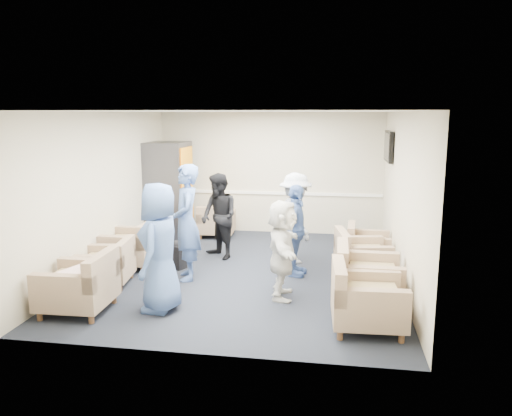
% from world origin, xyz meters
% --- Properties ---
extents(floor, '(6.00, 6.00, 0.00)m').
position_xyz_m(floor, '(0.00, 0.00, 0.00)').
color(floor, black).
rests_on(floor, ground).
extents(ceiling, '(6.00, 6.00, 0.00)m').
position_xyz_m(ceiling, '(0.00, 0.00, 2.70)').
color(ceiling, white).
rests_on(ceiling, back_wall).
extents(back_wall, '(5.00, 0.02, 2.70)m').
position_xyz_m(back_wall, '(0.00, 3.00, 1.35)').
color(back_wall, beige).
rests_on(back_wall, floor).
extents(front_wall, '(5.00, 0.02, 2.70)m').
position_xyz_m(front_wall, '(0.00, -3.00, 1.35)').
color(front_wall, beige).
rests_on(front_wall, floor).
extents(left_wall, '(0.02, 6.00, 2.70)m').
position_xyz_m(left_wall, '(-2.50, 0.00, 1.35)').
color(left_wall, beige).
rests_on(left_wall, floor).
extents(right_wall, '(0.02, 6.00, 2.70)m').
position_xyz_m(right_wall, '(2.50, 0.00, 1.35)').
color(right_wall, beige).
rests_on(right_wall, floor).
extents(chair_rail, '(4.98, 0.04, 0.06)m').
position_xyz_m(chair_rail, '(0.00, 2.98, 0.90)').
color(chair_rail, white).
rests_on(chair_rail, back_wall).
extents(tv, '(0.10, 1.00, 0.58)m').
position_xyz_m(tv, '(2.44, 1.80, 2.05)').
color(tv, black).
rests_on(tv, right_wall).
extents(armchair_left_near, '(0.90, 0.90, 0.70)m').
position_xyz_m(armchair_left_near, '(-1.91, -2.06, 0.35)').
color(armchair_left_near, '#8C715A').
rests_on(armchair_left_near, floor).
extents(armchair_left_mid, '(0.86, 0.86, 0.61)m').
position_xyz_m(armchair_left_mid, '(-2.04, -0.94, 0.31)').
color(armchair_left_mid, '#8C715A').
rests_on(armchair_left_mid, floor).
extents(armchair_left_far, '(0.87, 0.87, 0.69)m').
position_xyz_m(armchair_left_far, '(-2.04, 0.01, 0.34)').
color(armchair_left_far, '#8C715A').
rests_on(armchair_left_far, floor).
extents(armchair_right_near, '(0.93, 0.93, 0.71)m').
position_xyz_m(armchair_right_near, '(1.84, -2.00, 0.35)').
color(armchair_right_near, '#8C715A').
rests_on(armchair_right_near, floor).
extents(armchair_right_midnear, '(0.90, 0.90, 0.72)m').
position_xyz_m(armchair_right_midnear, '(1.90, -1.14, 0.36)').
color(armchair_right_midnear, '#8C715A').
rests_on(armchair_right_midnear, floor).
extents(armchair_right_midfar, '(0.95, 0.95, 0.66)m').
position_xyz_m(armchair_right_midfar, '(1.88, 0.06, 0.33)').
color(armchair_right_midfar, '#8C715A').
rests_on(armchair_right_midfar, floor).
extents(armchair_right_far, '(0.79, 0.79, 0.60)m').
position_xyz_m(armchair_right_far, '(2.03, 0.85, 0.30)').
color(armchair_right_far, '#8C715A').
rests_on(armchair_right_far, floor).
extents(armchair_corner, '(0.80, 0.80, 0.60)m').
position_xyz_m(armchair_corner, '(-1.10, 2.35, 0.30)').
color(armchair_corner, '#8C715A').
rests_on(armchair_corner, floor).
extents(vending_machine, '(0.84, 0.98, 2.07)m').
position_xyz_m(vending_machine, '(-2.09, 2.18, 1.04)').
color(vending_machine, '#494850').
rests_on(vending_machine, floor).
extents(backpack, '(0.35, 0.31, 0.50)m').
position_xyz_m(backpack, '(-1.25, 0.01, 0.26)').
color(backpack, black).
rests_on(backpack, floor).
extents(pillow, '(0.49, 0.56, 0.14)m').
position_xyz_m(pillow, '(-1.93, -2.06, 0.53)').
color(pillow, silver).
rests_on(pillow, armchair_left_near).
extents(person_front_left, '(0.58, 0.88, 1.77)m').
position_xyz_m(person_front_left, '(-0.87, -1.81, 0.88)').
color(person_front_left, '#42609F').
rests_on(person_front_left, floor).
extents(person_mid_left, '(0.65, 0.80, 1.88)m').
position_xyz_m(person_mid_left, '(-0.90, -0.47, 0.94)').
color(person_mid_left, '#42609F').
rests_on(person_mid_left, floor).
extents(person_back_left, '(0.97, 0.97, 1.59)m').
position_xyz_m(person_back_left, '(-0.65, 0.76, 0.80)').
color(person_back_left, black).
rests_on(person_back_left, floor).
extents(person_back_right, '(0.98, 1.21, 1.63)m').
position_xyz_m(person_back_right, '(0.76, 0.73, 0.82)').
color(person_back_right, silver).
rests_on(person_back_right, floor).
extents(person_mid_right, '(0.49, 0.94, 1.53)m').
position_xyz_m(person_mid_right, '(0.82, -0.03, 0.77)').
color(person_mid_right, '#42609F').
rests_on(person_mid_right, floor).
extents(person_front_right, '(0.52, 1.38, 1.46)m').
position_xyz_m(person_front_right, '(0.72, -1.08, 0.73)').
color(person_front_right, silver).
rests_on(person_front_right, floor).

